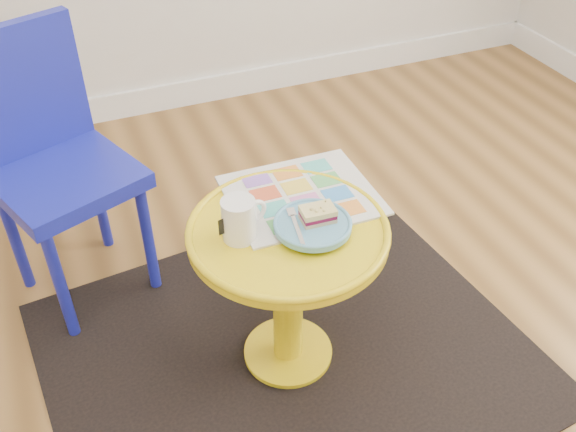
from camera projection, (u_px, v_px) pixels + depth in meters
name	position (u px, v px, depth m)	size (l,w,h in m)	color
rug	(288.00, 353.00, 1.84)	(1.30, 1.10, 0.01)	black
side_table	(288.00, 269.00, 1.63)	(0.49, 0.49, 0.47)	yellow
chair	(50.00, 154.00, 1.80)	(0.47, 0.47, 0.82)	#191FA4
newspaper	(301.00, 195.00, 1.65)	(0.37, 0.31, 0.01)	silver
mug	(240.00, 218.00, 1.49)	(0.12, 0.08, 0.11)	white
plate	(313.00, 225.00, 1.53)	(0.19, 0.19, 0.02)	#5DA2C6
cake_slice	(318.00, 214.00, 1.52)	(0.08, 0.06, 0.04)	#D3BC8C
fork	(296.00, 225.00, 1.51)	(0.04, 0.14, 0.00)	silver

